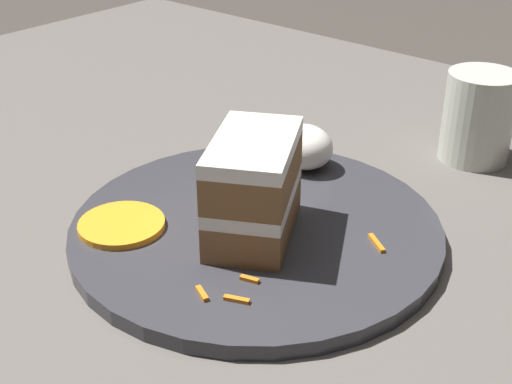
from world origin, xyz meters
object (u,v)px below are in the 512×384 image
Objects in this scene: orange_garnish at (122,225)px; cake_slice at (254,188)px; drinking_glass at (477,123)px; plate at (256,229)px; cream_dollop at (304,147)px.

cake_slice is at bearing -143.77° from orange_garnish.
orange_garnish is at bearing 66.02° from drinking_glass.
orange_garnish is at bearing 44.41° from plate.
cream_dollop is at bearing 79.73° from cake_slice.
cake_slice is at bearing 123.37° from plate.
cake_slice is 0.28m from drinking_glass.
plate is 3.41× the size of drinking_glass.
cake_slice is at bearing 108.78° from cream_dollop.
orange_garnish is at bearing -172.82° from cake_slice.
plate is at bearing 94.32° from cake_slice.
drinking_glass is (-0.07, -0.26, 0.03)m from plate.
cake_slice is 1.34× the size of drinking_glass.
cake_slice reaches higher than cream_dollop.
drinking_glass is (-0.06, -0.27, -0.02)m from cake_slice.
drinking_glass is (-0.15, -0.34, 0.02)m from orange_garnish.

